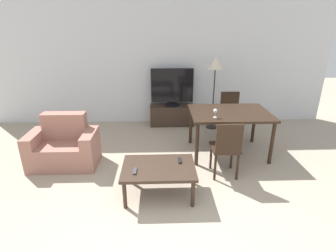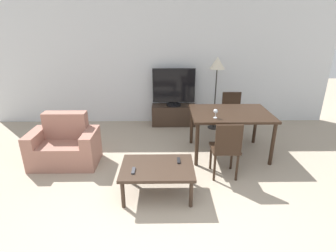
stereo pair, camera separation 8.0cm
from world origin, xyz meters
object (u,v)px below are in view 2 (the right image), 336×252
at_px(armchair, 65,146).
at_px(wine_glass_left, 216,112).
at_px(floor_lamp, 217,68).
at_px(remote_primary, 179,161).
at_px(coffee_table, 157,170).
at_px(dining_chair_near, 226,147).
at_px(tv_stand, 174,115).
at_px(tv, 174,87).
at_px(dining_table, 230,117).
at_px(remote_secondary, 133,171).
at_px(dining_chair_far, 232,112).

distance_m(armchair, wine_glass_left, 2.47).
xyz_separation_m(floor_lamp, remote_primary, (-0.88, -2.23, -0.89)).
distance_m(coffee_table, dining_chair_near, 1.06).
distance_m(remote_primary, wine_glass_left, 1.07).
distance_m(armchair, tv_stand, 2.51).
bearing_deg(wine_glass_left, armchair, -179.04).
xyz_separation_m(tv, wine_glass_left, (0.59, -1.69, 0.00)).
relative_size(tv, dining_table, 0.69).
distance_m(tv, dining_table, 1.69).
xyz_separation_m(tv, coffee_table, (-0.30, -2.59, -0.49)).
xyz_separation_m(armchair, dining_chair_near, (2.49, -0.47, 0.20)).
bearing_deg(remote_secondary, remote_primary, 23.36).
distance_m(dining_chair_near, remote_secondary, 1.37).
relative_size(dining_table, wine_glass_left, 9.05).
relative_size(armchair, dining_chair_far, 1.19).
bearing_deg(dining_chair_near, tv, 107.01).
height_order(dining_table, floor_lamp, floor_lamp).
distance_m(dining_table, wine_glass_left, 0.46).
height_order(tv_stand, tv, tv).
bearing_deg(floor_lamp, remote_secondary, -120.52).
height_order(tv, dining_chair_near, tv).
bearing_deg(dining_chair_near, floor_lamp, 84.46).
relative_size(dining_table, dining_chair_near, 1.51).
relative_size(coffee_table, wine_glass_left, 6.50).
distance_m(armchair, remote_primary, 1.94).
xyz_separation_m(tv, floor_lamp, (0.87, -0.22, 0.45)).
xyz_separation_m(remote_primary, remote_secondary, (-0.58, -0.25, 0.00)).
relative_size(dining_chair_near, remote_primary, 5.85).
bearing_deg(dining_chair_far, tv_stand, 151.02).
height_order(armchair, tv, tv).
height_order(dining_chair_far, floor_lamp, floor_lamp).
xyz_separation_m(coffee_table, dining_table, (1.21, 1.17, 0.31)).
relative_size(dining_chair_far, remote_primary, 5.85).
distance_m(dining_chair_near, remote_primary, 0.74).
bearing_deg(dining_table, tv_stand, 122.56).
height_order(dining_chair_near, remote_primary, dining_chair_near).
relative_size(coffee_table, dining_chair_near, 1.08).
relative_size(tv, dining_chair_far, 1.04).
bearing_deg(wine_glass_left, dining_table, 41.79).
relative_size(coffee_table, dining_table, 0.72).
relative_size(armchair, dining_table, 0.79).
xyz_separation_m(tv, dining_table, (0.90, -1.41, -0.18)).
bearing_deg(remote_primary, armchair, 158.15).
xyz_separation_m(dining_table, dining_chair_far, (0.23, 0.79, -0.18)).
relative_size(tv, floor_lamp, 0.60).
relative_size(dining_table, dining_chair_far, 1.51).
bearing_deg(dining_chair_far, tv, 151.12).
bearing_deg(remote_secondary, floor_lamp, 59.48).
height_order(armchair, floor_lamp, floor_lamp).
height_order(remote_primary, wine_glass_left, wine_glass_left).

